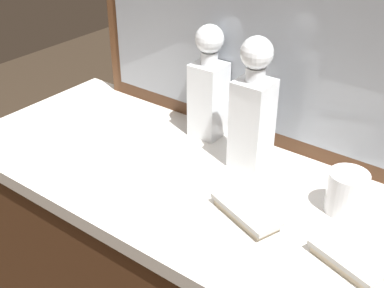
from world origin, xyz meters
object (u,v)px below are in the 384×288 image
object	(u,v)px
crystal_tumbler_rear	(346,194)
crystal_decanter_rear	(209,93)
silver_brush_right	(246,212)
silver_brush_far_right	(347,260)
crystal_decanter_far_right	(252,117)

from	to	relation	value
crystal_tumbler_rear	crystal_decanter_rear	bearing A→B (deg)	167.12
silver_brush_right	silver_brush_far_right	world-z (taller)	same
crystal_decanter_far_right	crystal_tumbler_rear	distance (m)	0.25
silver_brush_right	silver_brush_far_right	xyz separation A→B (m)	(0.21, -0.01, 0.00)
silver_brush_far_right	crystal_tumbler_rear	bearing A→B (deg)	114.44
crystal_decanter_far_right	silver_brush_far_right	size ratio (longest dim) A/B	2.07
silver_brush_far_right	crystal_decanter_rear	bearing A→B (deg)	153.08
crystal_tumbler_rear	silver_brush_right	size ratio (longest dim) A/B	0.53
silver_brush_right	crystal_decanter_far_right	bearing A→B (deg)	119.33
crystal_tumbler_rear	silver_brush_right	xyz separation A→B (m)	(-0.14, -0.14, -0.03)
crystal_decanter_far_right	silver_brush_right	xyz separation A→B (m)	(0.09, -0.17, -0.11)
crystal_tumbler_rear	silver_brush_far_right	xyz separation A→B (m)	(0.07, -0.14, -0.03)
crystal_tumbler_rear	silver_brush_right	world-z (taller)	crystal_tumbler_rear
crystal_decanter_far_right	silver_brush_far_right	distance (m)	0.37
crystal_decanter_rear	crystal_tumbler_rear	distance (m)	0.41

